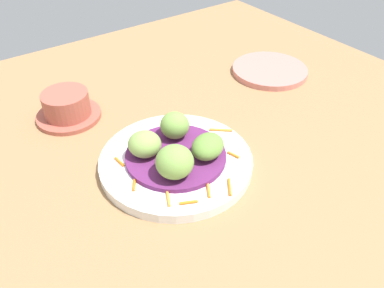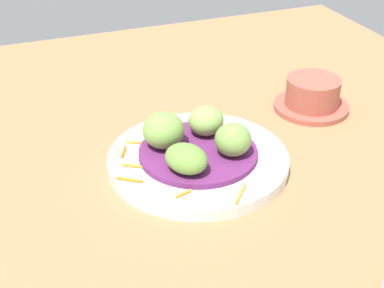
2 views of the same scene
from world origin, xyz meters
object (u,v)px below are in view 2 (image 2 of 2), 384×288
guac_scoop_center (190,158)px  guac_scoop_right (234,140)px  terracotta_bowl (312,96)px  guac_scoop_back (206,121)px  main_plate (198,160)px  guac_scoop_left (164,130)px

guac_scoop_center → guac_scoop_right: guac_scoop_right is taller
terracotta_bowl → guac_scoop_back: bearing=-166.6°
main_plate → guac_scoop_center: size_ratio=4.12×
guac_scoop_center → guac_scoop_right: bearing=10.0°
main_plate → guac_scoop_left: bearing=145.0°
main_plate → guac_scoop_left: 5.89cm
guac_scoop_right → terracotta_bowl: guac_scoop_right is taller
guac_scoop_left → terracotta_bowl: guac_scoop_left is taller
guac_scoop_back → terracotta_bowl: (19.23, 4.58, -1.97)cm
guac_scoop_left → guac_scoop_back: size_ratio=1.08×
terracotta_bowl → main_plate: bearing=-159.3°
guac_scoop_center → guac_scoop_back: size_ratio=1.13×
main_plate → guac_scoop_left: size_ratio=4.32×
guac_scoop_right → guac_scoop_back: bearing=100.0°
guac_scoop_center → terracotta_bowl: size_ratio=0.50×
guac_scoop_center → guac_scoop_back: bearing=55.0°
main_plate → guac_scoop_right: bearing=-35.0°
guac_scoop_right → terracotta_bowl: size_ratio=0.41×
guac_scoop_left → guac_scoop_right: (7.35, -5.15, -0.22)cm
guac_scoop_center → guac_scoop_back: (5.15, 7.35, 0.25)cm
terracotta_bowl → guac_scoop_center: bearing=-153.9°
guac_scoop_left → terracotta_bowl: size_ratio=0.47×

